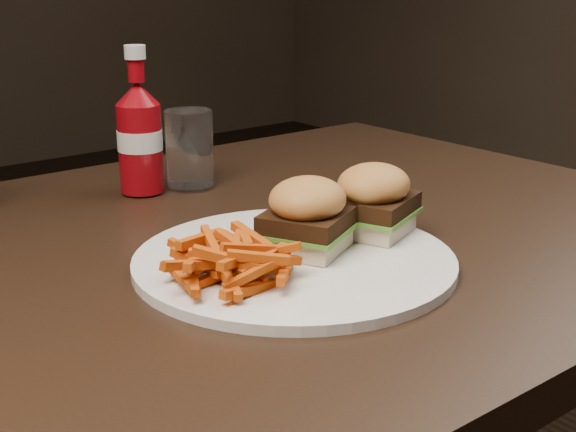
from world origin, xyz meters
TOP-DOWN VIEW (x-y plane):
  - dining_table at (0.00, 0.00)m, footprint 1.20×0.80m
  - plate at (0.03, -0.11)m, footprint 0.32×0.32m
  - sandwich_half_a at (0.05, -0.10)m, footprint 0.10×0.10m
  - sandwich_half_b at (0.14, -0.10)m, footprint 0.10×0.09m
  - fries_pile at (-0.05, -0.11)m, footprint 0.11×0.11m
  - ketchup_bottle at (0.05, 0.23)m, footprint 0.06×0.06m
  - tumbler at (0.11, 0.21)m, footprint 0.08×0.08m

SIDE VIEW (x-z plane):
  - dining_table at x=0.00m, z-range 0.71..0.75m
  - plate at x=0.03m, z-range 0.75..0.76m
  - sandwich_half_a at x=0.05m, z-range 0.76..0.78m
  - sandwich_half_b at x=0.14m, z-range 0.76..0.78m
  - fries_pile at x=-0.05m, z-range 0.76..0.80m
  - tumbler at x=0.11m, z-range 0.76..0.85m
  - ketchup_bottle at x=0.05m, z-range 0.75..0.87m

